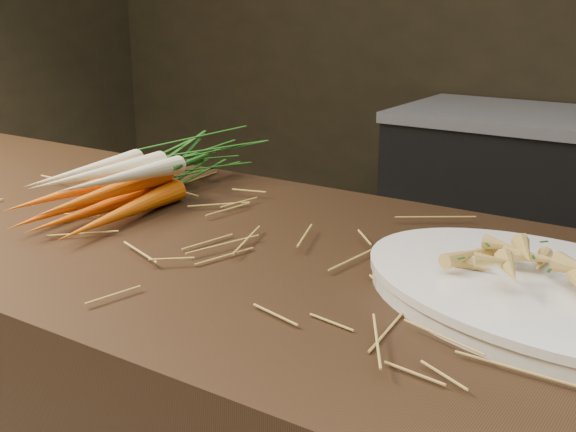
% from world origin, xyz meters
% --- Properties ---
extents(straw_bedding, '(1.40, 0.60, 0.02)m').
position_xyz_m(straw_bedding, '(0.00, 0.30, 0.91)').
color(straw_bedding, olive).
rests_on(straw_bedding, main_counter).
extents(root_veg_bunch, '(0.21, 0.56, 0.10)m').
position_xyz_m(root_veg_bunch, '(-0.31, 0.42, 0.95)').
color(root_veg_bunch, '#E35503').
rests_on(root_veg_bunch, main_counter).
extents(serving_platter, '(0.55, 0.44, 0.03)m').
position_xyz_m(serving_platter, '(0.40, 0.32, 0.91)').
color(serving_platter, white).
rests_on(serving_platter, main_counter).
extents(roasted_veg_heap, '(0.27, 0.23, 0.05)m').
position_xyz_m(roasted_veg_heap, '(0.40, 0.32, 0.95)').
color(roasted_veg_heap, '#B38634').
rests_on(roasted_veg_heap, serving_platter).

